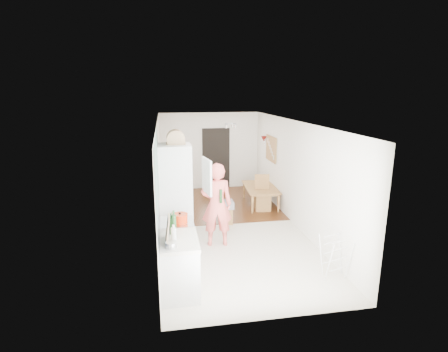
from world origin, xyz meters
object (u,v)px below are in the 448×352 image
object	(u,v)px
dining_chair	(263,193)
stool	(226,215)
person	(217,197)
dining_table	(261,197)
drying_rack	(335,257)

from	to	relation	value
dining_chair	stool	xyz separation A→B (m)	(-1.14, -0.78, -0.28)
person	stool	world-z (taller)	person
dining_table	stool	distance (m)	1.72
dining_chair	stool	distance (m)	1.41
dining_table	dining_chair	world-z (taller)	dining_chair
dining_chair	stool	size ratio (longest dim) A/B	2.42
stool	drying_rack	xyz separation A→B (m)	(1.41, -2.84, 0.18)
dining_table	drying_rack	xyz separation A→B (m)	(0.18, -4.05, 0.15)
dining_table	drying_rack	bearing A→B (deg)	-173.50
stool	person	bearing A→B (deg)	-109.52
stool	drying_rack	size ratio (longest dim) A/B	0.53
dining_table	stool	world-z (taller)	dining_table
person	dining_chair	world-z (taller)	person
person	stool	size ratio (longest dim) A/B	5.27
person	dining_table	world-z (taller)	person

